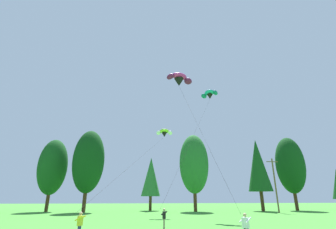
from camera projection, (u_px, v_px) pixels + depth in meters
treeline_tree_c at (53, 167)px, 48.28m from camera, size 5.54×5.54×13.86m
treeline_tree_d at (89, 161)px, 46.43m from camera, size 5.88×5.88×15.13m
treeline_tree_e at (151, 177)px, 51.12m from camera, size 3.96×3.96×10.74m
treeline_tree_f at (194, 164)px, 49.37m from camera, size 5.86×5.86×15.05m
treeline_tree_g at (258, 165)px, 50.21m from camera, size 4.75×4.75×14.31m
treeline_tree_h at (290, 165)px, 53.01m from camera, size 5.95×5.95×15.38m
utility_pole at (275, 183)px, 44.10m from camera, size 2.20×0.26×9.52m
kite_flyer_near at (80, 223)px, 15.88m from camera, size 0.64×0.67×1.69m
kite_flyer_mid at (164, 217)px, 20.88m from camera, size 0.55×0.58×1.69m
kite_flyer_far at (246, 225)px, 14.61m from camera, size 0.74×0.75×1.69m
parafoil_kite_high_lime_white at (164, 133)px, 39.83m from camera, size 9.15×21.18×11.78m
parafoil_kite_mid_teal at (210, 94)px, 38.21m from camera, size 9.86×13.02×17.18m
parafoil_kite_far_magenta at (179, 79)px, 32.46m from camera, size 4.04×14.88×16.88m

